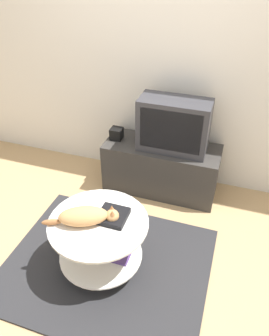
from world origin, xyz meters
TOP-DOWN VIEW (x-y plane):
  - ground_plane at (0.00, 0.00)m, footprint 12.00×12.00m
  - wall_back at (0.00, 1.43)m, footprint 8.00×0.05m
  - rug at (0.00, 0.00)m, footprint 1.61×1.31m
  - tv_stand at (0.14, 1.12)m, footprint 1.13×0.45m
  - tv at (0.24, 1.11)m, footprint 0.65×0.30m
  - speaker at (-0.33, 1.11)m, footprint 0.11×0.11m
  - coffee_table at (-0.03, -0.02)m, footprint 0.73×0.73m
  - dvd_box at (0.05, 0.05)m, footprint 0.21×0.21m
  - cat at (-0.11, -0.05)m, footprint 0.51×0.29m

SIDE VIEW (x-z plane):
  - ground_plane at x=0.00m, z-range 0.00..0.00m
  - rug at x=0.00m, z-range 0.00..0.02m
  - tv_stand at x=0.14m, z-range 0.00..0.52m
  - coffee_table at x=-0.03m, z-range 0.09..0.58m
  - dvd_box at x=0.05m, z-range 0.51..0.55m
  - cat at x=-0.11m, z-range 0.50..0.64m
  - speaker at x=-0.33m, z-range 0.52..0.63m
  - tv at x=0.24m, z-range 0.52..1.02m
  - wall_back at x=0.00m, z-range 0.00..2.60m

